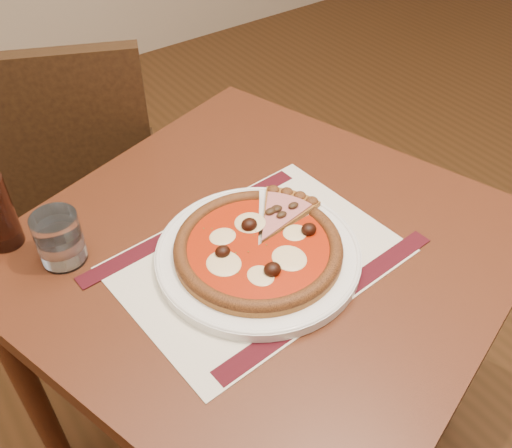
{
  "coord_description": "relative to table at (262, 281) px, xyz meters",
  "views": [
    {
      "loc": [
        -1.39,
        0.17,
        1.45
      ],
      "look_at": [
        -0.96,
        0.77,
        0.78
      ],
      "focal_mm": 40.0,
      "sensor_mm": 36.0,
      "label": 1
    }
  ],
  "objects": [
    {
      "name": "pizza",
      "position": [
        -0.03,
        -0.03,
        0.13
      ],
      "size": [
        0.28,
        0.28,
        0.04
      ],
      "color": "#985824",
      "rests_on": "plate"
    },
    {
      "name": "water_glass",
      "position": [
        -0.3,
        0.17,
        0.15
      ],
      "size": [
        0.08,
        0.08,
        0.09
      ],
      "primitive_type": "cylinder",
      "rotation": [
        0.0,
        0.0,
        -0.09
      ],
      "color": "white",
      "rests_on": "table"
    },
    {
      "name": "chair_far",
      "position": [
        -0.14,
        0.65,
        -0.11
      ],
      "size": [
        0.59,
        0.59,
        0.94
      ],
      "rotation": [
        0.0,
        0.0,
        2.72
      ],
      "color": "black",
      "rests_on": "ground"
    },
    {
      "name": "placemat",
      "position": [
        -0.03,
        -0.03,
        0.1
      ],
      "size": [
        0.48,
        0.36,
        0.0
      ],
      "primitive_type": "cube",
      "rotation": [
        0.0,
        0.0,
        0.07
      ],
      "color": "beige",
      "rests_on": "table"
    },
    {
      "name": "plate",
      "position": [
        -0.03,
        -0.03,
        0.11
      ],
      "size": [
        0.35,
        0.35,
        0.02
      ],
      "primitive_type": "cylinder",
      "color": "white",
      "rests_on": "placemat"
    },
    {
      "name": "table",
      "position": [
        0.0,
        0.0,
        0.0
      ],
      "size": [
        1.0,
        1.0,
        0.75
      ],
      "rotation": [
        0.0,
        0.0,
        0.3
      ],
      "color": "#562714",
      "rests_on": "ground"
    },
    {
      "name": "ham_slice",
      "position": [
        0.05,
        0.03,
        0.13
      ],
      "size": [
        0.15,
        0.12,
        0.02
      ],
      "rotation": [
        0.0,
        0.0,
        0.51
      ],
      "color": "#985824",
      "rests_on": "plate"
    }
  ]
}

